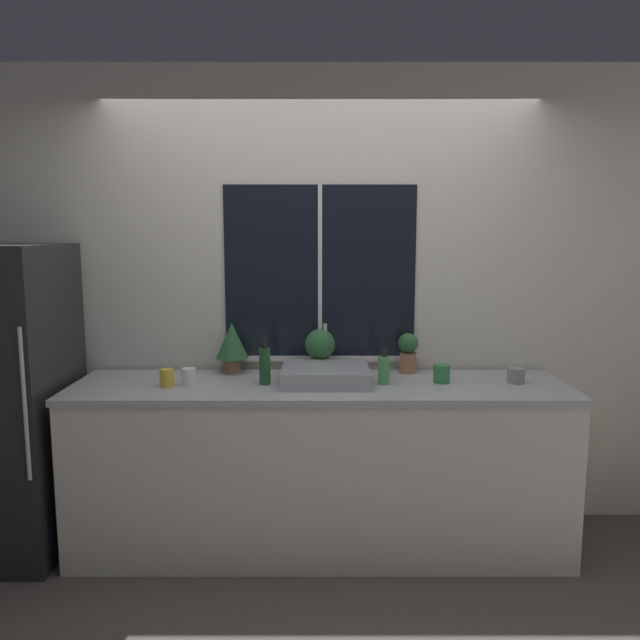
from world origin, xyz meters
name	(u,v)px	position (x,y,z in m)	size (l,w,h in m)	color
ground_plane	(317,577)	(0.00, 0.00, 0.00)	(14.00, 14.00, 0.00)	#4C4742
wall_back	(317,299)	(0.00, 0.73, 1.35)	(8.00, 0.09, 2.70)	silver
counter	(317,465)	(0.00, 0.33, 0.47)	(2.69, 0.69, 0.93)	silver
sink	(323,374)	(0.03, 0.35, 0.98)	(0.47, 0.46, 0.29)	#ADADB2
potted_plant_left	(229,343)	(-0.51, 0.59, 1.11)	(0.19, 0.19, 0.30)	#9E6B4C
potted_plant_center	(317,348)	(0.00, 0.59, 1.08)	(0.18, 0.18, 0.26)	#9E6B4C
potted_plant_right	(405,351)	(0.51, 0.59, 1.06)	(0.12, 0.12, 0.23)	#9E6B4C
soap_bottle	(381,369)	(0.35, 0.32, 1.02)	(0.06, 0.06, 0.19)	#519E5B
bottle_tall	(262,365)	(-0.30, 0.32, 1.04)	(0.06, 0.06, 0.25)	#235128
mug_grey	(513,375)	(1.07, 0.35, 0.98)	(0.09, 0.09, 0.08)	gray
mug_yellow	(164,378)	(-0.82, 0.27, 0.98)	(0.07, 0.07, 0.10)	gold
mug_green	(439,374)	(0.67, 0.36, 0.98)	(0.09, 0.09, 0.10)	#38844C
mug_white	(186,377)	(-0.70, 0.29, 0.98)	(0.08, 0.08, 0.09)	white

